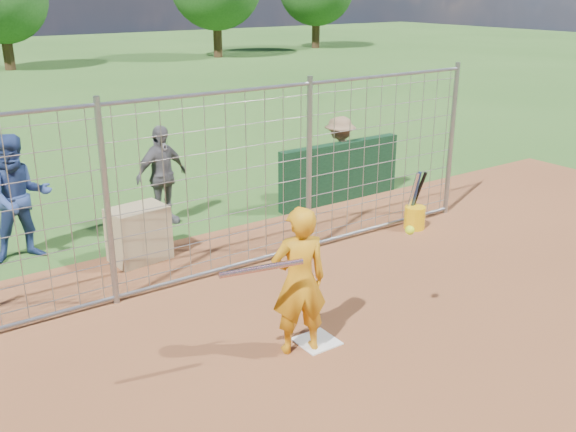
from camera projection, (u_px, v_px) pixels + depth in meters
ground at (306, 335)px, 7.35m from camera, size 100.00×100.00×0.00m
home_plate at (317, 341)px, 7.19m from camera, size 0.43×0.43×0.02m
dugout_wall at (340, 172)px, 11.77m from camera, size 2.60×0.20×1.10m
batter at (299, 281)px, 6.76m from camera, size 0.70×0.56×1.66m
bystander_a at (20, 198)px, 9.11m from camera, size 0.95×0.76×1.85m
bystander_b at (162, 176)px, 10.52m from camera, size 1.05×0.64×1.67m
bystander_c at (339, 158)px, 11.88m from camera, size 1.03×0.64×1.54m
equipment_bin at (139, 234)px, 9.24m from camera, size 0.86×0.64×0.80m
equipment_in_play at (301, 258)px, 6.40m from camera, size 2.26×0.38×0.15m
bucket_with_bats at (415, 214)px, 10.49m from camera, size 0.34×0.37×0.97m
backstop_fence at (218, 187)px, 8.47m from camera, size 9.08×0.08×2.60m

